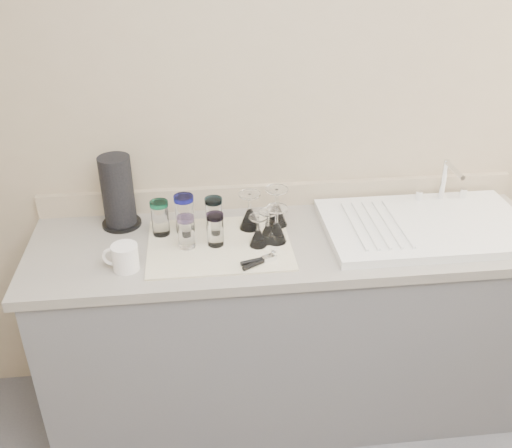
{
  "coord_description": "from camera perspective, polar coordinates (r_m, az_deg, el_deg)",
  "views": [
    {
      "loc": [
        -0.36,
        -0.71,
        2.06
      ],
      "look_at": [
        -0.15,
        1.15,
        1.0
      ],
      "focal_mm": 40.0,
      "sensor_mm": 36.0,
      "label": 1
    }
  ],
  "objects": [
    {
      "name": "room_envelope",
      "position": [
        0.94,
        17.13,
        -4.44
      ],
      "size": [
        3.54,
        3.5,
        2.52
      ],
      "color": "#505055",
      "rests_on": "ground"
    },
    {
      "name": "counter_unit",
      "position": [
        2.53,
        3.27,
        -10.13
      ],
      "size": [
        2.06,
        0.62,
        0.9
      ],
      "color": "#5E5E63",
      "rests_on": "ground"
    },
    {
      "name": "sink_unit",
      "position": [
        2.41,
        16.65,
        -0.12
      ],
      "size": [
        0.82,
        0.5,
        0.22
      ],
      "color": "white",
      "rests_on": "counter_unit"
    },
    {
      "name": "dish_towel",
      "position": [
        2.21,
        -3.69,
        -2.07
      ],
      "size": [
        0.55,
        0.42,
        0.01
      ],
      "primitive_type": "cube",
      "color": "silver",
      "rests_on": "counter_unit"
    },
    {
      "name": "tumbler_teal",
      "position": [
        2.27,
        -9.56,
        0.63
      ],
      "size": [
        0.07,
        0.07,
        0.14
      ],
      "color": "white",
      "rests_on": "dish_towel"
    },
    {
      "name": "tumbler_cyan",
      "position": [
        2.27,
        -7.16,
        1.05
      ],
      "size": [
        0.08,
        0.08,
        0.16
      ],
      "color": "white",
      "rests_on": "dish_towel"
    },
    {
      "name": "tumbler_purple",
      "position": [
        2.27,
        -4.23,
        1.01
      ],
      "size": [
        0.07,
        0.07,
        0.14
      ],
      "color": "white",
      "rests_on": "dish_towel"
    },
    {
      "name": "tumbler_blue",
      "position": [
        2.17,
        -6.99,
        -0.75
      ],
      "size": [
        0.07,
        0.07,
        0.13
      ],
      "color": "white",
      "rests_on": "dish_towel"
    },
    {
      "name": "tumbler_lavender",
      "position": [
        2.17,
        -4.08,
        -0.53
      ],
      "size": [
        0.07,
        0.07,
        0.13
      ],
      "color": "white",
      "rests_on": "dish_towel"
    },
    {
      "name": "goblet_back_left",
      "position": [
        2.29,
        -0.63,
        0.78
      ],
      "size": [
        0.09,
        0.09,
        0.15
      ],
      "color": "white",
      "rests_on": "dish_towel"
    },
    {
      "name": "goblet_back_right",
      "position": [
        2.31,
        2.04,
        1.16
      ],
      "size": [
        0.09,
        0.09,
        0.16
      ],
      "color": "white",
      "rests_on": "dish_towel"
    },
    {
      "name": "goblet_front_left",
      "position": [
        2.18,
        0.21,
        -1.16
      ],
      "size": [
        0.07,
        0.07,
        0.13
      ],
      "color": "white",
      "rests_on": "dish_towel"
    },
    {
      "name": "goblet_front_right",
      "position": [
        2.2,
        2.05,
        -0.59
      ],
      "size": [
        0.08,
        0.08,
        0.15
      ],
      "color": "white",
      "rests_on": "dish_towel"
    },
    {
      "name": "goblet_extra",
      "position": [
        2.2,
        1.21,
        -0.69
      ],
      "size": [
        0.07,
        0.07,
        0.13
      ],
      "color": "white",
      "rests_on": "dish_towel"
    },
    {
      "name": "can_opener",
      "position": [
        2.09,
        0.3,
        -3.72
      ],
      "size": [
        0.14,
        0.09,
        0.02
      ],
      "color": "silver",
      "rests_on": "dish_towel"
    },
    {
      "name": "white_mug",
      "position": [
        2.1,
        -13.03,
        -3.26
      ],
      "size": [
        0.14,
        0.11,
        0.1
      ],
      "color": "white",
      "rests_on": "counter_unit"
    },
    {
      "name": "paper_towel_roll",
      "position": [
        2.35,
        -13.65,
        3.06
      ],
      "size": [
        0.16,
        0.16,
        0.3
      ],
      "color": "black",
      "rests_on": "counter_unit"
    }
  ]
}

